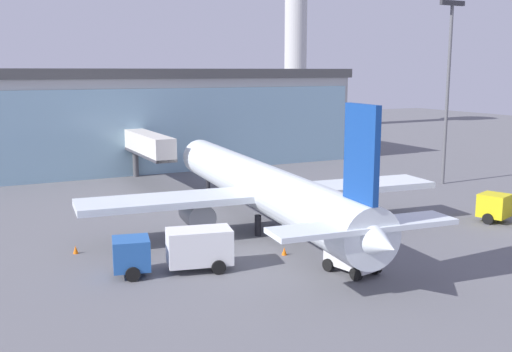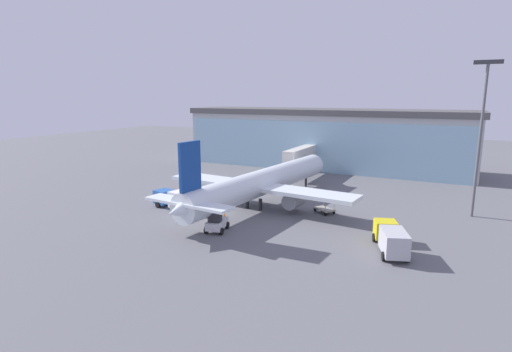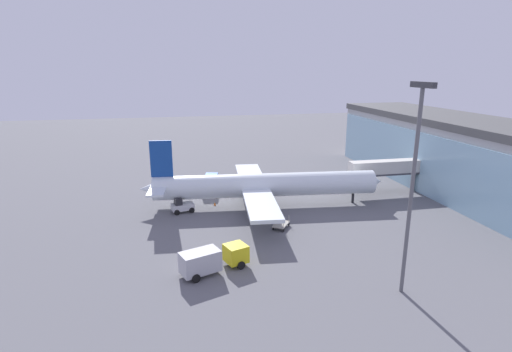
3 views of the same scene
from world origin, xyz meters
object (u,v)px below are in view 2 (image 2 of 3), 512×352
(apron_light_mast, at_px, (481,127))
(fuel_truck, at_px, (391,238))
(safety_cone_nose, at_px, (225,215))
(jet_bridge, at_px, (301,155))
(airplane, at_px, (262,183))
(safety_cone_wingtip, at_px, (178,193))
(pushback_tug, at_px, (217,223))
(baggage_cart, at_px, (324,209))
(catering_truck, at_px, (177,199))

(apron_light_mast, distance_m, fuel_truck, 21.52)
(fuel_truck, distance_m, safety_cone_nose, 21.19)
(jet_bridge, bearing_deg, airplane, -173.53)
(fuel_truck, relative_size, safety_cone_nose, 13.84)
(fuel_truck, relative_size, safety_cone_wingtip, 13.84)
(apron_light_mast, distance_m, pushback_tug, 34.89)
(jet_bridge, xyz_separation_m, safety_cone_nose, (0.61, -29.75, -3.99))
(airplane, height_order, safety_cone_nose, airplane)
(safety_cone_nose, height_order, safety_cone_wingtip, same)
(airplane, height_order, pushback_tug, airplane)
(jet_bridge, bearing_deg, baggage_cart, -152.11)
(jet_bridge, height_order, apron_light_mast, apron_light_mast)
(baggage_cart, relative_size, pushback_tug, 0.91)
(jet_bridge, xyz_separation_m, pushback_tug, (2.63, -34.88, -3.29))
(fuel_truck, bearing_deg, apron_light_mast, -43.65)
(pushback_tug, bearing_deg, safety_cone_nose, 8.20)
(pushback_tug, relative_size, safety_cone_wingtip, 6.42)
(baggage_cart, bearing_deg, safety_cone_nose, 69.88)
(catering_truck, xyz_separation_m, safety_cone_nose, (7.62, -0.02, -1.19))
(jet_bridge, bearing_deg, apron_light_mast, -116.88)
(pushback_tug, bearing_deg, airplane, -12.66)
(jet_bridge, height_order, safety_cone_nose, jet_bridge)
(airplane, xyz_separation_m, safety_cone_wingtip, (-14.53, -0.32, -3.07))
(safety_cone_nose, bearing_deg, apron_light_mast, 27.38)
(jet_bridge, xyz_separation_m, baggage_cart, (11.56, -22.04, -3.77))
(apron_light_mast, height_order, airplane, apron_light_mast)
(catering_truck, distance_m, safety_cone_nose, 7.71)
(fuel_truck, height_order, safety_cone_wingtip, fuel_truck)
(airplane, xyz_separation_m, pushback_tug, (0.15, -12.21, -2.37))
(baggage_cart, xyz_separation_m, safety_cone_wingtip, (-23.61, -0.95, -0.23))
(airplane, bearing_deg, apron_light_mast, -68.27)
(airplane, bearing_deg, safety_cone_wingtip, 96.85)
(airplane, bearing_deg, jet_bridge, 11.85)
(apron_light_mast, height_order, pushback_tug, apron_light_mast)
(safety_cone_nose, bearing_deg, baggage_cart, 35.13)
(airplane, xyz_separation_m, safety_cone_nose, (-1.88, -7.08, -3.07))
(pushback_tug, height_order, safety_cone_wingtip, pushback_tug)
(jet_bridge, xyz_separation_m, fuel_truck, (21.60, -32.33, -2.80))
(airplane, xyz_separation_m, baggage_cart, (9.08, 0.63, -2.84))
(jet_bridge, relative_size, safety_cone_wingtip, 24.59)
(jet_bridge, distance_m, pushback_tug, 35.14)
(catering_truck, height_order, fuel_truck, same)
(apron_light_mast, bearing_deg, safety_cone_wingtip, -168.96)
(airplane, relative_size, fuel_truck, 4.95)
(apron_light_mast, bearing_deg, jet_bridge, 152.91)
(baggage_cart, bearing_deg, apron_light_mast, -123.33)
(pushback_tug, relative_size, safety_cone_nose, 6.42)
(apron_light_mast, distance_m, airplane, 29.02)
(jet_bridge, xyz_separation_m, apron_light_mast, (29.21, -14.94, 7.35))
(jet_bridge, height_order, fuel_truck, jet_bridge)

